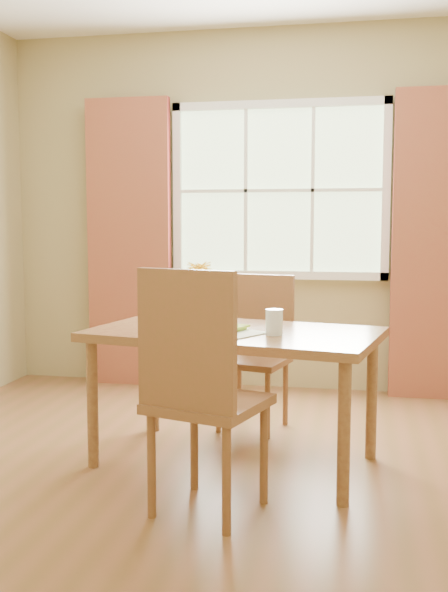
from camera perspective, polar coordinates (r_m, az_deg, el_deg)
room at (r=3.38m, az=0.83°, el=7.50°), size 4.24×3.84×2.74m
window at (r=5.24m, az=4.57°, el=8.65°), size 1.62×0.06×1.32m
curtain_left at (r=5.40m, az=-7.82°, el=4.29°), size 0.65×0.08×2.20m
curtain_right at (r=5.14m, az=17.28°, el=3.98°), size 0.65×0.08×2.20m
dining_table at (r=3.61m, az=0.88°, el=-3.96°), size 1.59×1.08×0.71m
chair_near at (r=2.94m, az=-2.14°, el=-7.20°), size 0.56×0.56×1.08m
chair_far at (r=4.31m, az=2.79°, el=-3.96°), size 0.47×0.47×0.94m
placemat at (r=3.51m, az=-0.74°, el=-2.98°), size 0.55×0.51×0.01m
plate at (r=3.54m, az=-0.66°, el=-2.74°), size 0.33×0.33×0.01m
croissant_sandwich at (r=3.53m, az=-0.85°, el=-1.80°), size 0.17×0.13×0.11m
water_glass at (r=3.44m, az=4.16°, el=-2.21°), size 0.09×0.09×0.13m
flower_vase at (r=3.83m, az=-2.02°, el=0.79°), size 0.14×0.14×0.34m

